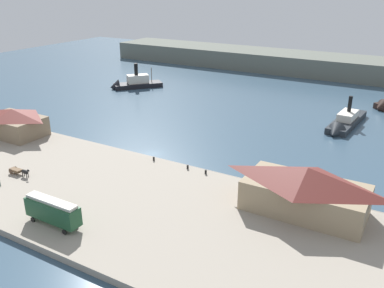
{
  "coord_description": "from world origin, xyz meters",
  "views": [
    {
      "loc": [
        53.35,
        -73.39,
        38.23
      ],
      "look_at": [
        7.41,
        5.73,
        2.0
      ],
      "focal_mm": 38.74,
      "sensor_mm": 36.0,
      "label": 1
    }
  ],
  "objects_px": {
    "street_tram": "(53,210)",
    "mooring_post_east": "(206,172)",
    "ferry_shed_west_terminal": "(14,122)",
    "ferry_shed_central_terminal": "(306,189)",
    "horse_cart": "(20,171)",
    "mooring_post_west": "(188,167)",
    "mooring_post_center_west": "(154,158)",
    "ferry_mid_harbor": "(344,123)",
    "ferry_moored_east": "(132,84)",
    "mooring_post_center_east": "(244,181)"
  },
  "relations": [
    {
      "from": "street_tram",
      "to": "mooring_post_east",
      "type": "height_order",
      "value": "street_tram"
    },
    {
      "from": "ferry_shed_west_terminal",
      "to": "ferry_shed_central_terminal",
      "type": "distance_m",
      "value": 74.97
    },
    {
      "from": "horse_cart",
      "to": "mooring_post_west",
      "type": "height_order",
      "value": "horse_cart"
    },
    {
      "from": "ferry_shed_central_terminal",
      "to": "mooring_post_center_west",
      "type": "distance_m",
      "value": 35.3
    },
    {
      "from": "street_tram",
      "to": "mooring_post_center_west",
      "type": "bearing_deg",
      "value": 91.73
    },
    {
      "from": "street_tram",
      "to": "ferry_mid_harbor",
      "type": "distance_m",
      "value": 82.62
    },
    {
      "from": "mooring_post_west",
      "to": "ferry_mid_harbor",
      "type": "height_order",
      "value": "ferry_mid_harbor"
    },
    {
      "from": "ferry_mid_harbor",
      "to": "mooring_post_west",
      "type": "bearing_deg",
      "value": -115.25
    },
    {
      "from": "street_tram",
      "to": "horse_cart",
      "type": "relative_size",
      "value": 1.82
    },
    {
      "from": "mooring_post_east",
      "to": "ferry_mid_harbor",
      "type": "bearing_deg",
      "value": 69.4
    },
    {
      "from": "mooring_post_center_west",
      "to": "ferry_moored_east",
      "type": "bearing_deg",
      "value": 131.51
    },
    {
      "from": "ferry_moored_east",
      "to": "horse_cart",
      "type": "bearing_deg",
      "value": -68.81
    },
    {
      "from": "ferry_moored_east",
      "to": "street_tram",
      "type": "bearing_deg",
      "value": -59.65
    },
    {
      "from": "street_tram",
      "to": "mooring_post_center_east",
      "type": "bearing_deg",
      "value": 54.49
    },
    {
      "from": "mooring_post_west",
      "to": "ferry_moored_east",
      "type": "relative_size",
      "value": 0.05
    },
    {
      "from": "ferry_shed_west_terminal",
      "to": "ferry_mid_harbor",
      "type": "relative_size",
      "value": 0.62
    },
    {
      "from": "mooring_post_east",
      "to": "mooring_post_center_east",
      "type": "relative_size",
      "value": 1.0
    },
    {
      "from": "ferry_shed_west_terminal",
      "to": "ferry_mid_harbor",
      "type": "xyz_separation_m",
      "value": [
        71.35,
        51.93,
        -3.43
      ]
    },
    {
      "from": "ferry_shed_central_terminal",
      "to": "street_tram",
      "type": "xyz_separation_m",
      "value": [
        -33.88,
        -24.52,
        -1.56
      ]
    },
    {
      "from": "ferry_shed_central_terminal",
      "to": "mooring_post_center_west",
      "type": "height_order",
      "value": "ferry_shed_central_terminal"
    },
    {
      "from": "mooring_post_center_east",
      "to": "mooring_post_east",
      "type": "bearing_deg",
      "value": -179.37
    },
    {
      "from": "mooring_post_west",
      "to": "mooring_post_center_east",
      "type": "xyz_separation_m",
      "value": [
        12.96,
        -0.16,
        0.0
      ]
    },
    {
      "from": "mooring_post_east",
      "to": "ferry_moored_east",
      "type": "height_order",
      "value": "ferry_moored_east"
    },
    {
      "from": "horse_cart",
      "to": "mooring_post_east",
      "type": "xyz_separation_m",
      "value": [
        32.57,
        19.54,
        -0.48
      ]
    },
    {
      "from": "ferry_shed_central_terminal",
      "to": "horse_cart",
      "type": "distance_m",
      "value": 56.27
    },
    {
      "from": "ferry_shed_west_terminal",
      "to": "mooring_post_east",
      "type": "relative_size",
      "value": 17.3
    },
    {
      "from": "mooring_post_east",
      "to": "ferry_mid_harbor",
      "type": "xyz_separation_m",
      "value": [
        17.96,
        47.78,
        -0.39
      ]
    },
    {
      "from": "street_tram",
      "to": "mooring_post_center_east",
      "type": "xyz_separation_m",
      "value": [
        20.8,
        29.16,
        -2.18
      ]
    },
    {
      "from": "street_tram",
      "to": "mooring_post_east",
      "type": "distance_m",
      "value": 31.64
    },
    {
      "from": "street_tram",
      "to": "mooring_post_center_west",
      "type": "height_order",
      "value": "street_tram"
    },
    {
      "from": "street_tram",
      "to": "ferry_mid_harbor",
      "type": "xyz_separation_m",
      "value": [
        30.26,
        76.84,
        -2.58
      ]
    },
    {
      "from": "mooring_post_west",
      "to": "mooring_post_center_east",
      "type": "relative_size",
      "value": 1.0
    },
    {
      "from": "ferry_shed_west_terminal",
      "to": "ferry_mid_harbor",
      "type": "distance_m",
      "value": 88.31
    },
    {
      "from": "ferry_shed_central_terminal",
      "to": "ferry_moored_east",
      "type": "distance_m",
      "value": 101.99
    },
    {
      "from": "ferry_shed_west_terminal",
      "to": "horse_cart",
      "type": "distance_m",
      "value": 26.02
    },
    {
      "from": "horse_cart",
      "to": "mooring_post_east",
      "type": "relative_size",
      "value": 6.27
    },
    {
      "from": "ferry_moored_east",
      "to": "mooring_post_center_east",
      "type": "bearing_deg",
      "value": -38.02
    },
    {
      "from": "mooring_post_center_east",
      "to": "ferry_shed_west_terminal",
      "type": "bearing_deg",
      "value": -176.07
    },
    {
      "from": "ferry_shed_central_terminal",
      "to": "mooring_post_center_west",
      "type": "bearing_deg",
      "value": 172.09
    },
    {
      "from": "mooring_post_east",
      "to": "mooring_post_center_east",
      "type": "height_order",
      "value": "same"
    },
    {
      "from": "ferry_shed_west_terminal",
      "to": "ferry_mid_harbor",
      "type": "bearing_deg",
      "value": 36.05
    },
    {
      "from": "horse_cart",
      "to": "ferry_mid_harbor",
      "type": "xyz_separation_m",
      "value": [
        50.52,
        67.32,
        -0.87
      ]
    },
    {
      "from": "ferry_shed_central_terminal",
      "to": "ferry_mid_harbor",
      "type": "bearing_deg",
      "value": 93.96
    },
    {
      "from": "mooring_post_west",
      "to": "mooring_post_east",
      "type": "height_order",
      "value": "same"
    },
    {
      "from": "ferry_shed_west_terminal",
      "to": "mooring_post_center_east",
      "type": "xyz_separation_m",
      "value": [
        61.89,
        4.25,
        -3.04
      ]
    },
    {
      "from": "horse_cart",
      "to": "ferry_shed_central_terminal",
      "type": "bearing_deg",
      "value": 15.48
    },
    {
      "from": "mooring_post_center_west",
      "to": "ferry_moored_east",
      "type": "relative_size",
      "value": 0.05
    },
    {
      "from": "ferry_shed_central_terminal",
      "to": "horse_cart",
      "type": "bearing_deg",
      "value": -164.52
    },
    {
      "from": "mooring_post_west",
      "to": "street_tram",
      "type": "bearing_deg",
      "value": -104.98
    },
    {
      "from": "ferry_shed_west_terminal",
      "to": "mooring_post_west",
      "type": "xyz_separation_m",
      "value": [
        48.93,
        4.41,
        -3.04
      ]
    }
  ]
}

